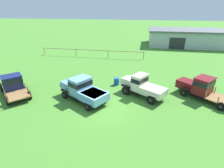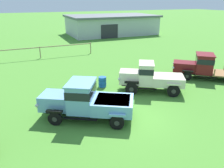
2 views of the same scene
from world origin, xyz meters
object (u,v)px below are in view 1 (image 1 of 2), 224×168
(vintage_truck_midrow_center, at_px, (142,86))
(vintage_truck_far_side, at_px, (200,87))
(farm_shed, at_px, (185,37))
(vintage_truck_second_in_line, at_px, (82,89))
(oil_drum_beside_row, at_px, (116,81))
(vintage_truck_foreground_near, at_px, (12,83))

(vintage_truck_midrow_center, bearing_deg, vintage_truck_far_side, 7.49)
(vintage_truck_midrow_center, xyz_separation_m, vintage_truck_far_side, (5.67, 0.75, 0.03))
(farm_shed, distance_m, vintage_truck_second_in_line, 33.47)
(farm_shed, xyz_separation_m, oil_drum_beside_row, (-12.09, -25.90, -1.45))
(vintage_truck_foreground_near, relative_size, vintage_truck_far_side, 0.97)
(vintage_truck_second_in_line, bearing_deg, farm_shed, 63.90)
(vintage_truck_foreground_near, bearing_deg, vintage_truck_midrow_center, 8.09)
(vintage_truck_foreground_near, height_order, vintage_truck_far_side, vintage_truck_far_side)
(vintage_truck_foreground_near, relative_size, vintage_truck_second_in_line, 0.96)
(farm_shed, height_order, vintage_truck_midrow_center, farm_shed)
(farm_shed, xyz_separation_m, vintage_truck_far_side, (-3.48, -27.36, -0.73))
(farm_shed, height_order, oil_drum_beside_row, farm_shed)
(vintage_truck_foreground_near, distance_m, vintage_truck_second_in_line, 7.66)
(vintage_truck_far_side, bearing_deg, vintage_truck_second_in_line, -166.56)
(vintage_truck_midrow_center, bearing_deg, vintage_truck_foreground_near, -171.91)
(farm_shed, relative_size, vintage_truck_far_side, 3.10)
(vintage_truck_second_in_line, distance_m, oil_drum_beside_row, 4.96)
(vintage_truck_second_in_line, distance_m, vintage_truck_far_side, 11.55)
(vintage_truck_second_in_line, relative_size, vintage_truck_far_side, 1.01)
(vintage_truck_far_side, relative_size, oil_drum_beside_row, 6.86)
(vintage_truck_second_in_line, bearing_deg, vintage_truck_far_side, 13.44)
(farm_shed, height_order, vintage_truck_far_side, farm_shed)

